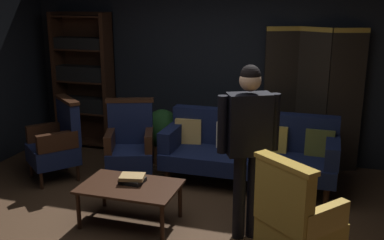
{
  "coord_description": "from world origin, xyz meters",
  "views": [
    {
      "loc": [
        1.44,
        -3.89,
        2.31
      ],
      "look_at": [
        0.0,
        0.8,
        0.95
      ],
      "focal_mm": 42.77,
      "sensor_mm": 36.0,
      "label": 1
    }
  ],
  "objects_px": {
    "armchair_gilt_accent": "(296,219)",
    "coffee_table": "(130,189)",
    "potted_plant": "(162,132)",
    "book_tan_leather": "(132,177)",
    "folding_screen": "(312,97)",
    "armchair_wing_right": "(130,144)",
    "bookshelf": "(84,79)",
    "velvet_couch": "(250,148)",
    "book_black_cloth": "(132,181)",
    "armchair_wing_left": "(57,142)",
    "standing_figure": "(248,137)"
  },
  "relations": [
    {
      "from": "potted_plant",
      "to": "book_tan_leather",
      "type": "height_order",
      "value": "potted_plant"
    },
    {
      "from": "velvet_couch",
      "to": "armchair_wing_left",
      "type": "relative_size",
      "value": 2.04
    },
    {
      "from": "armchair_wing_right",
      "to": "book_black_cloth",
      "type": "xyz_separation_m",
      "value": [
        0.45,
        -0.94,
        -0.05
      ]
    },
    {
      "from": "armchair_gilt_accent",
      "to": "coffee_table",
      "type": "bearing_deg",
      "value": 167.53
    },
    {
      "from": "bookshelf",
      "to": "armchair_gilt_accent",
      "type": "height_order",
      "value": "bookshelf"
    },
    {
      "from": "folding_screen",
      "to": "book_tan_leather",
      "type": "distance_m",
      "value": 2.73
    },
    {
      "from": "armchair_wing_left",
      "to": "book_black_cloth",
      "type": "height_order",
      "value": "armchair_wing_left"
    },
    {
      "from": "book_black_cloth",
      "to": "book_tan_leather",
      "type": "relative_size",
      "value": 0.95
    },
    {
      "from": "coffee_table",
      "to": "armchair_wing_right",
      "type": "bearing_deg",
      "value": 114.15
    },
    {
      "from": "armchair_wing_right",
      "to": "book_tan_leather",
      "type": "bearing_deg",
      "value": -64.38
    },
    {
      "from": "coffee_table",
      "to": "book_tan_leather",
      "type": "relative_size",
      "value": 4.02
    },
    {
      "from": "armchair_wing_left",
      "to": "potted_plant",
      "type": "bearing_deg",
      "value": 40.25
    },
    {
      "from": "coffee_table",
      "to": "armchair_wing_left",
      "type": "distance_m",
      "value": 1.62
    },
    {
      "from": "folding_screen",
      "to": "velvet_couch",
      "type": "relative_size",
      "value": 0.9
    },
    {
      "from": "potted_plant",
      "to": "book_black_cloth",
      "type": "xyz_separation_m",
      "value": [
        0.3,
        -1.68,
        -0.0
      ]
    },
    {
      "from": "armchair_wing_right",
      "to": "standing_figure",
      "type": "bearing_deg",
      "value": -29.77
    },
    {
      "from": "folding_screen",
      "to": "armchair_gilt_accent",
      "type": "xyz_separation_m",
      "value": [
        0.03,
        -2.56,
        -0.5
      ]
    },
    {
      "from": "armchair_wing_left",
      "to": "book_black_cloth",
      "type": "distance_m",
      "value": 1.58
    },
    {
      "from": "folding_screen",
      "to": "velvet_couch",
      "type": "distance_m",
      "value": 1.16
    },
    {
      "from": "folding_screen",
      "to": "bookshelf",
      "type": "distance_m",
      "value": 3.38
    },
    {
      "from": "folding_screen",
      "to": "standing_figure",
      "type": "height_order",
      "value": "folding_screen"
    },
    {
      "from": "book_black_cloth",
      "to": "standing_figure",
      "type": "bearing_deg",
      "value": -0.13
    },
    {
      "from": "folding_screen",
      "to": "book_tan_leather",
      "type": "bearing_deg",
      "value": -128.32
    },
    {
      "from": "bookshelf",
      "to": "velvet_couch",
      "type": "distance_m",
      "value": 2.86
    },
    {
      "from": "book_black_cloth",
      "to": "coffee_table",
      "type": "bearing_deg",
      "value": -86.71
    },
    {
      "from": "bookshelf",
      "to": "armchair_gilt_accent",
      "type": "bearing_deg",
      "value": -36.46
    },
    {
      "from": "book_tan_leather",
      "to": "armchair_wing_left",
      "type": "bearing_deg",
      "value": 151.12
    },
    {
      "from": "armchair_wing_left",
      "to": "folding_screen",
      "type": "bearing_deg",
      "value": 23.81
    },
    {
      "from": "standing_figure",
      "to": "velvet_couch",
      "type": "bearing_deg",
      "value": 98.71
    },
    {
      "from": "armchair_gilt_accent",
      "to": "book_black_cloth",
      "type": "relative_size",
      "value": 4.43
    },
    {
      "from": "coffee_table",
      "to": "book_tan_leather",
      "type": "distance_m",
      "value": 0.13
    },
    {
      "from": "potted_plant",
      "to": "book_tan_leather",
      "type": "relative_size",
      "value": 3.1
    },
    {
      "from": "bookshelf",
      "to": "armchair_wing_left",
      "type": "xyz_separation_m",
      "value": [
        0.33,
        -1.31,
        -0.56
      ]
    },
    {
      "from": "potted_plant",
      "to": "velvet_couch",
      "type": "bearing_deg",
      "value": -15.06
    },
    {
      "from": "armchair_gilt_accent",
      "to": "armchair_wing_left",
      "type": "xyz_separation_m",
      "value": [
        -3.08,
        1.21,
        0.0
      ]
    },
    {
      "from": "velvet_couch",
      "to": "armchair_wing_right",
      "type": "height_order",
      "value": "armchair_wing_right"
    },
    {
      "from": "armchair_gilt_accent",
      "to": "potted_plant",
      "type": "bearing_deg",
      "value": 133.21
    },
    {
      "from": "armchair_wing_left",
      "to": "book_black_cloth",
      "type": "xyz_separation_m",
      "value": [
        1.38,
        -0.76,
        -0.05
      ]
    },
    {
      "from": "armchair_wing_left",
      "to": "potted_plant",
      "type": "relative_size",
      "value": 1.35
    },
    {
      "from": "armchair_gilt_accent",
      "to": "folding_screen",
      "type": "bearing_deg",
      "value": 90.71
    },
    {
      "from": "folding_screen",
      "to": "velvet_couch",
      "type": "xyz_separation_m",
      "value": [
        -0.68,
        -0.78,
        -0.53
      ]
    },
    {
      "from": "armchair_wing_right",
      "to": "potted_plant",
      "type": "distance_m",
      "value": 0.76
    },
    {
      "from": "folding_screen",
      "to": "armchair_wing_right",
      "type": "relative_size",
      "value": 1.83
    },
    {
      "from": "coffee_table",
      "to": "armchair_wing_left",
      "type": "relative_size",
      "value": 0.96
    },
    {
      "from": "armchair_wing_left",
      "to": "armchair_wing_right",
      "type": "xyz_separation_m",
      "value": [
        0.93,
        0.17,
        0.0
      ]
    },
    {
      "from": "bookshelf",
      "to": "potted_plant",
      "type": "height_order",
      "value": "bookshelf"
    },
    {
      "from": "coffee_table",
      "to": "armchair_gilt_accent",
      "type": "relative_size",
      "value": 0.96
    },
    {
      "from": "potted_plant",
      "to": "book_tan_leather",
      "type": "distance_m",
      "value": 1.71
    },
    {
      "from": "standing_figure",
      "to": "book_black_cloth",
      "type": "relative_size",
      "value": 7.25
    },
    {
      "from": "standing_figure",
      "to": "book_tan_leather",
      "type": "height_order",
      "value": "standing_figure"
    }
  ]
}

